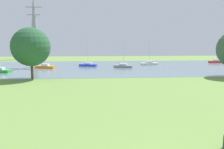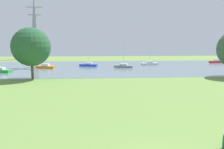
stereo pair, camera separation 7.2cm
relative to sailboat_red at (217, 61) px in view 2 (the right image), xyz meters
The scene contains 10 objects.
ground_plane 52.69m from the sailboat_red, 133.76° to the right, with size 160.00×160.00×0.00m, color olive.
water_surface 37.81m from the sailboat_red, 164.58° to the right, with size 140.00×40.00×0.02m, color slate.
sailboat_red is the anchor object (origin of this frame).
sailboat_orange 53.48m from the sailboat_red, 166.34° to the right, with size 5.03×2.85×7.78m.
sailboat_gray 34.62m from the sailboat_red, 158.68° to the right, with size 5.03×2.89×7.10m.
sailboat_blue 42.27m from the sailboat_red, 168.36° to the right, with size 5.03×2.83×7.46m.
sailboat_white 24.34m from the sailboat_red, 166.61° to the right, with size 4.96×2.15×6.51m.
sailboat_green 63.22m from the sailboat_red, 161.31° to the right, with size 5.03×2.88×6.42m.
tree_west_near 58.91m from the sailboat_red, 149.61° to the right, with size 6.69×6.69×8.92m.
electricity_pylon 69.23m from the sailboat_red, 159.11° to the left, with size 6.40×4.40×25.80m.
Camera 2 is at (-3.24, -9.31, 6.09)m, focal length 35.68 mm.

